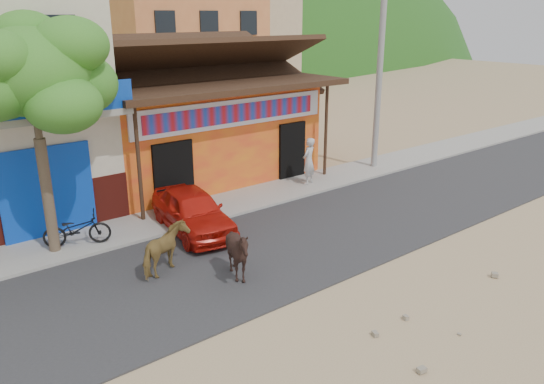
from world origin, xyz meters
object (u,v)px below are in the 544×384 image
Objects in this scene: red_car at (193,211)px; scooter at (77,229)px; cow_tan at (165,250)px; utility_pole at (380,66)px; pedestrian at (309,161)px; cow_dark at (238,253)px; tree at (39,138)px.

scooter is at bearing 170.98° from red_car.
cow_tan is at bearing -135.50° from scooter.
red_car reaches higher than scooter.
scooter is (-3.00, 0.93, -0.09)m from red_car.
cow_tan is 0.80× the size of scooter.
cow_tan is (-11.03, -3.03, -3.49)m from utility_pole.
red_car is at bearing -9.55° from pedestrian.
scooter is (-1.17, 2.76, -0.05)m from cow_tan.
cow_dark is at bearing -155.90° from utility_pole.
cow_dark is 3.28m from red_car.
cow_dark is at bearing -129.03° from scooter.
tree is 3.52× the size of pedestrian.
utility_pole is 11.96m from cow_tan.
pedestrian is (9.10, 0.11, -2.15)m from tree.
red_car is (-9.20, -1.20, -3.45)m from utility_pole.
tree is at bearing -172.16° from cow_dark.
red_car is at bearing -85.79° from scooter.
utility_pole is at bearing 15.69° from red_car.
utility_pole reaches higher than tree.
cow_tan is at bearing -166.89° from cow_dark.
tree is 4.16m from cow_tan.
tree is 1.63× the size of red_car.
cow_dark is (1.17, -1.38, 0.08)m from cow_tan.
red_car is 3.14m from scooter.
tree is 4.49× the size of cow_dark.
cow_tan is at bearing -57.91° from tree.
utility_pole reaches higher than cow_tan.
tree is 3.46× the size of scooter.
cow_tan reaches higher than scooter.
tree reaches higher than cow_tan.
tree is at bearing 105.14° from scooter.
utility_pole reaches higher than scooter.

